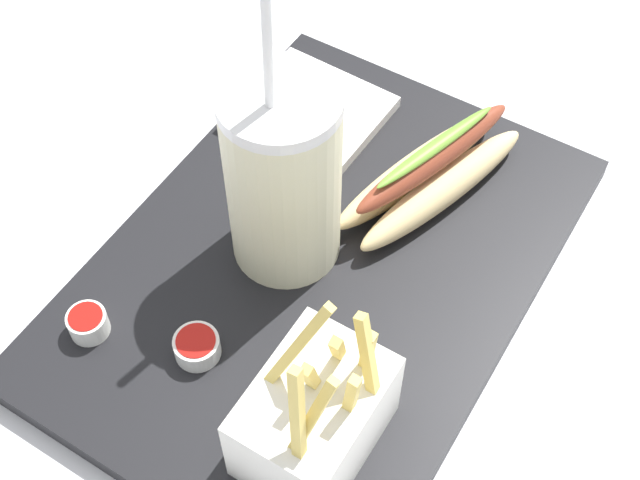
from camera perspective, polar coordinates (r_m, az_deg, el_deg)
ground_plane at (r=0.74m, az=-0.00°, el=-2.73°), size 2.40×2.40×0.02m
food_tray at (r=0.73m, az=-0.00°, el=-1.86°), size 0.45×0.32×0.02m
soda_cup at (r=0.66m, az=-2.54°, el=3.81°), size 0.09×0.09×0.27m
fries_basket at (r=0.61m, az=-0.32°, el=-11.24°), size 0.11×0.08×0.15m
hot_dog_1 at (r=0.75m, az=7.18°, el=4.28°), size 0.20×0.11×0.06m
ketchup_cup_1 at (r=0.67m, az=-7.92°, el=-6.76°), size 0.04×0.04×0.02m
ketchup_cup_2 at (r=0.70m, az=-14.70°, el=-5.15°), size 0.03×0.03×0.02m
napkin_stack at (r=0.82m, az=-0.67°, el=8.14°), size 0.12×0.13×0.01m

